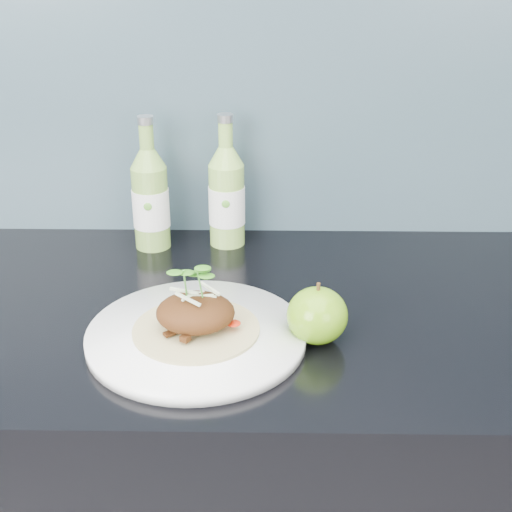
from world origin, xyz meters
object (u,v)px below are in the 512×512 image
(green_apple, at_px, (317,315))
(cider_bottle_left, at_px, (150,199))
(dinner_plate, at_px, (196,336))
(cider_bottle_right, at_px, (227,196))

(green_apple, xyz_separation_m, cider_bottle_left, (-0.27, 0.31, 0.05))
(dinner_plate, height_order, cider_bottle_left, cider_bottle_left)
(cider_bottle_right, bearing_deg, green_apple, -53.01)
(cider_bottle_right, bearing_deg, dinner_plate, -80.47)
(dinner_plate, xyz_separation_m, cider_bottle_left, (-0.10, 0.31, 0.08))
(green_apple, relative_size, cider_bottle_right, 0.42)
(dinner_plate, xyz_separation_m, green_apple, (0.16, 0.00, 0.03))
(green_apple, bearing_deg, dinner_plate, -178.71)
(green_apple, height_order, cider_bottle_right, cider_bottle_right)
(cider_bottle_left, bearing_deg, green_apple, -56.48)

